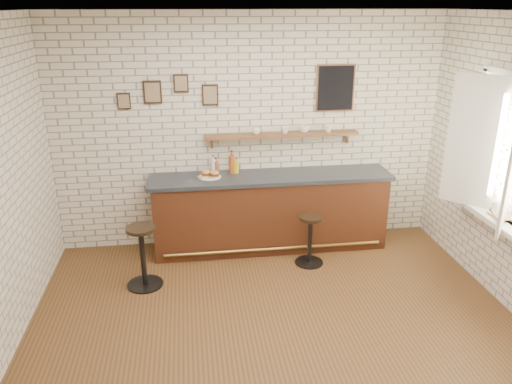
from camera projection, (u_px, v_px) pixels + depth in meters
ground at (275, 322)px, 5.12m from camera, size 5.00×5.00×0.00m
bar_counter at (270, 211)px, 6.54m from camera, size 3.10×0.65×1.01m
sandwich_plate at (210, 177)px, 6.28m from camera, size 0.28×0.28×0.01m
ciabatta_sandwich at (210, 174)px, 6.27m from camera, size 0.24×0.17×0.07m
potato_chips at (208, 176)px, 6.27m from camera, size 0.26×0.20×0.00m
bitters_bottle_brown at (216, 167)px, 6.39m from camera, size 0.07×0.07×0.22m
bitters_bottle_white at (214, 166)px, 6.38m from camera, size 0.06×0.06×0.25m
bitters_bottle_amber at (232, 164)px, 6.40m from camera, size 0.07×0.07×0.30m
condiment_bottle_yellow at (236, 166)px, 6.42m from camera, size 0.06×0.06×0.20m
bar_stool_left at (143, 255)px, 5.65m from camera, size 0.41×0.41×0.74m
bar_stool_right at (310, 238)px, 6.16m from camera, size 0.35×0.35×0.64m
wall_shelf at (282, 135)px, 6.41m from camera, size 2.00×0.18×0.18m
shelf_cup_a at (256, 131)px, 6.34m from camera, size 0.11×0.11×0.09m
shelf_cup_b at (285, 130)px, 6.39m from camera, size 0.11×0.11×0.09m
shelf_cup_c at (304, 129)px, 6.42m from camera, size 0.16×0.16×0.10m
shelf_cup_d at (328, 128)px, 6.46m from camera, size 0.10×0.10×0.09m
back_wall_decor at (268, 90)px, 6.26m from camera, size 2.96×0.02×0.56m
window_sill at (490, 217)px, 5.39m from camera, size 0.20×1.35×0.06m
casement_window at (499, 150)px, 5.12m from camera, size 0.40×1.30×1.56m
book_lower at (493, 217)px, 5.30m from camera, size 0.19×0.24×0.02m
book_upper at (494, 215)px, 5.29m from camera, size 0.25×0.29×0.02m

